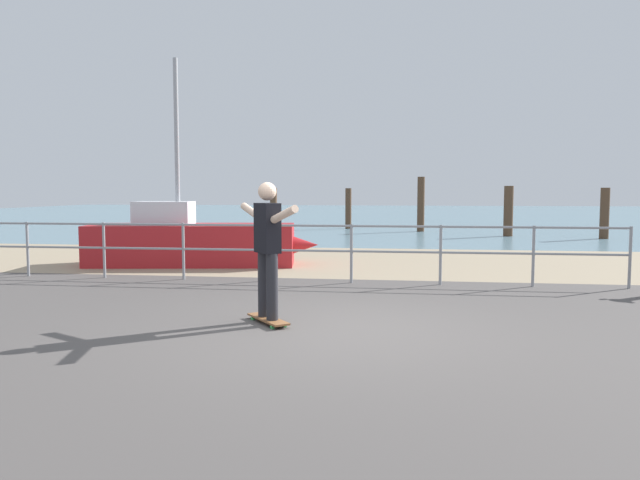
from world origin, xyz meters
TOP-DOWN VIEW (x-y plane):
  - ground_plane at (0.00, -1.00)m, footprint 24.00×10.00m
  - beach_strip at (0.00, 7.00)m, footprint 24.00×6.00m
  - sea_surface at (0.00, 35.00)m, footprint 72.00×50.00m
  - railing_fence at (-1.59, 3.60)m, footprint 12.31×0.05m
  - sailboat at (-3.57, 5.77)m, footprint 5.06×2.03m
  - skateboard at (-0.79, 0.23)m, footprint 0.65×0.75m
  - skateboarder at (-0.79, 0.23)m, footprint 0.97×1.19m
  - groyne_post_0 at (-4.50, 17.66)m, footprint 0.29×0.29m
  - groyne_post_1 at (-1.49, 18.80)m, footprint 0.26×0.26m
  - groyne_post_2 at (1.52, 17.37)m, footprint 0.29×0.29m
  - groyne_post_3 at (4.53, 15.27)m, footprint 0.33×0.33m
  - groyne_post_4 at (7.55, 14.54)m, footprint 0.30×0.30m

SIDE VIEW (x-z plane):
  - ground_plane at x=0.00m, z-range -0.02..0.02m
  - beach_strip at x=0.00m, z-range -0.02..0.02m
  - sea_surface at x=0.00m, z-range -0.02..0.02m
  - skateboard at x=-0.79m, z-range 0.03..0.11m
  - sailboat at x=-3.57m, z-range -1.71..2.75m
  - railing_fence at x=-1.59m, z-range 0.17..1.22m
  - groyne_post_4 at x=7.55m, z-range 0.00..1.74m
  - groyne_post_1 at x=-1.49m, z-range 0.00..1.74m
  - groyne_post_0 at x=-4.50m, z-range 0.00..1.74m
  - groyne_post_3 at x=4.53m, z-range 0.00..1.81m
  - skateboarder at x=-0.79m, z-range 0.19..1.84m
  - groyne_post_2 at x=1.52m, z-range 0.00..2.18m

